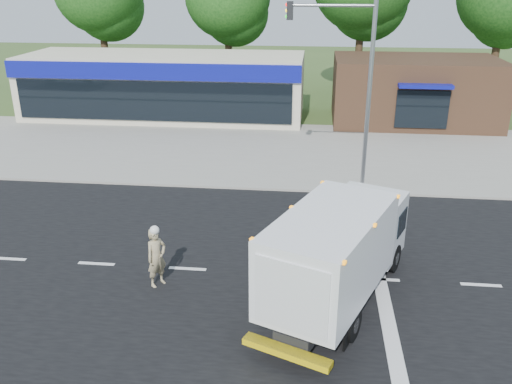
% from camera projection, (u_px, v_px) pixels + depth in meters
% --- Properties ---
extents(ground, '(120.00, 120.00, 0.00)m').
position_uv_depth(ground, '(282.00, 274.00, 16.87)').
color(ground, '#385123').
rests_on(ground, ground).
extents(road_asphalt, '(60.00, 14.00, 0.02)m').
position_uv_depth(road_asphalt, '(282.00, 274.00, 16.87)').
color(road_asphalt, black).
rests_on(road_asphalt, ground).
extents(sidewalk, '(60.00, 2.40, 0.12)m').
position_uv_depth(sidewalk, '(293.00, 181.00, 24.42)').
color(sidewalk, gray).
rests_on(sidewalk, ground).
extents(parking_apron, '(60.00, 9.00, 0.02)m').
position_uv_depth(parking_apron, '(298.00, 145.00, 29.80)').
color(parking_apron, gray).
rests_on(parking_apron, ground).
extents(lane_markings, '(55.20, 7.00, 0.01)m').
position_uv_depth(lane_markings, '(326.00, 300.00, 15.48)').
color(lane_markings, silver).
rests_on(lane_markings, road_asphalt).
extents(ems_box_truck, '(4.58, 7.13, 3.04)m').
position_uv_depth(ems_box_truck, '(339.00, 248.00, 14.77)').
color(ems_box_truck, black).
rests_on(ems_box_truck, ground).
extents(emergency_worker, '(0.75, 0.80, 1.95)m').
position_uv_depth(emergency_worker, '(157.00, 256.00, 15.97)').
color(emergency_worker, tan).
rests_on(emergency_worker, ground).
extents(retail_strip_mall, '(18.00, 6.20, 4.00)m').
position_uv_depth(retail_strip_mall, '(165.00, 85.00, 35.44)').
color(retail_strip_mall, beige).
rests_on(retail_strip_mall, ground).
extents(brown_storefront, '(10.00, 6.70, 4.00)m').
position_uv_depth(brown_storefront, '(414.00, 91.00, 33.88)').
color(brown_storefront, '#382316').
rests_on(brown_storefront, ground).
extents(traffic_signal_pole, '(3.51, 0.25, 8.00)m').
position_uv_depth(traffic_signal_pole, '(354.00, 76.00, 21.83)').
color(traffic_signal_pole, gray).
rests_on(traffic_signal_pole, ground).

